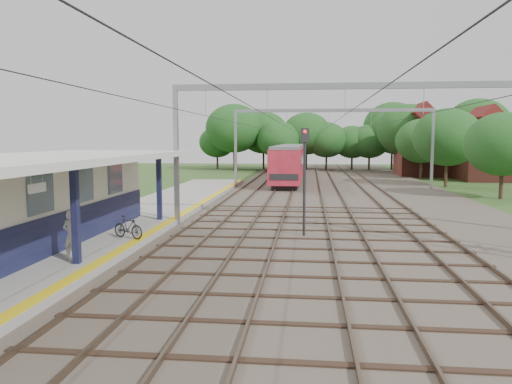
{
  "coord_description": "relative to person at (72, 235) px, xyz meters",
  "views": [
    {
      "loc": [
        1.57,
        -9.12,
        4.35
      ],
      "look_at": [
        -1.22,
        16.75,
        1.6
      ],
      "focal_mm": 35.0,
      "sensor_mm": 36.0,
      "label": 1
    }
  ],
  "objects": [
    {
      "name": "ground",
      "position": [
        6.24,
        -6.36,
        -1.2
      ],
      "size": [
        160.0,
        160.0,
        0.0
      ],
      "primitive_type": "plane",
      "color": "#2D4C1E",
      "rests_on": "ground"
    },
    {
      "name": "ballast_bed",
      "position": [
        10.24,
        23.64,
        -1.15
      ],
      "size": [
        18.0,
        90.0,
        0.1
      ],
      "primitive_type": "cube",
      "color": "#473D33",
      "rests_on": "ground"
    },
    {
      "name": "platform",
      "position": [
        -1.26,
        7.64,
        -1.02
      ],
      "size": [
        5.0,
        52.0,
        0.35
      ],
      "primitive_type": "cube",
      "color": "gray",
      "rests_on": "ground"
    },
    {
      "name": "yellow_stripe",
      "position": [
        0.99,
        7.64,
        -0.84
      ],
      "size": [
        0.45,
        52.0,
        0.01
      ],
      "primitive_type": "cube",
      "color": "yellow",
      "rests_on": "platform"
    },
    {
      "name": "station_building",
      "position": [
        -2.64,
        0.64,
        0.85
      ],
      "size": [
        3.41,
        18.0,
        3.4
      ],
      "color": "beige",
      "rests_on": "platform"
    },
    {
      "name": "canopy",
      "position": [
        -1.53,
        -0.36,
        2.45
      ],
      "size": [
        6.4,
        20.0,
        3.44
      ],
      "color": "#111336",
      "rests_on": "platform"
    },
    {
      "name": "rail_tracks",
      "position": [
        7.74,
        23.64,
        -1.02
      ],
      "size": [
        11.8,
        88.0,
        0.15
      ],
      "color": "brown",
      "rests_on": "ballast_bed"
    },
    {
      "name": "catenary_system",
      "position": [
        9.63,
        18.92,
        4.32
      ],
      "size": [
        17.22,
        88.0,
        7.0
      ],
      "color": "gray",
      "rests_on": "ground"
    },
    {
      "name": "tree_band",
      "position": [
        10.08,
        50.76,
        3.72
      ],
      "size": [
        31.72,
        30.88,
        8.82
      ],
      "color": "#382619",
      "rests_on": "ground"
    },
    {
      "name": "house_near",
      "position": [
        27.24,
        39.64,
        1.79
      ],
      "size": [
        7.0,
        6.12,
        7.89
      ],
      "color": "brown",
      "rests_on": "ground"
    },
    {
      "name": "house_far",
      "position": [
        22.24,
        45.64,
        2.04
      ],
      "size": [
        8.0,
        6.12,
        8.66
      ],
      "color": "brown",
      "rests_on": "ground"
    },
    {
      "name": "person",
      "position": [
        0.0,
        0.0,
        0.0
      ],
      "size": [
        0.65,
        0.46,
        1.69
      ],
      "primitive_type": "imported",
      "rotation": [
        0.0,
        0.0,
        3.05
      ],
      "color": "silver",
      "rests_on": "platform"
    },
    {
      "name": "bicycle",
      "position": [
        0.53,
        3.74,
        -0.38
      ],
      "size": [
        1.58,
        1.05,
        0.93
      ],
      "primitive_type": "imported",
      "rotation": [
        0.0,
        0.0,
        1.14
      ],
      "color": "black",
      "rests_on": "platform"
    },
    {
      "name": "train",
      "position": [
        5.74,
        42.24,
        0.85
      ],
      "size": [
        2.77,
        34.54,
        3.65
      ],
      "color": "black",
      "rests_on": "ballast_bed"
    },
    {
      "name": "signal_post",
      "position": [
        7.59,
        6.4,
        1.98
      ],
      "size": [
        0.37,
        0.31,
        4.84
      ],
      "rotation": [
        0.0,
        0.0,
        0.23
      ],
      "color": "black",
      "rests_on": "ground"
    }
  ]
}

